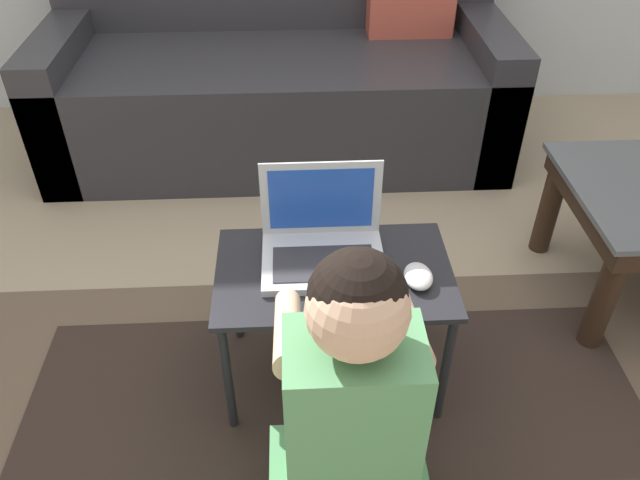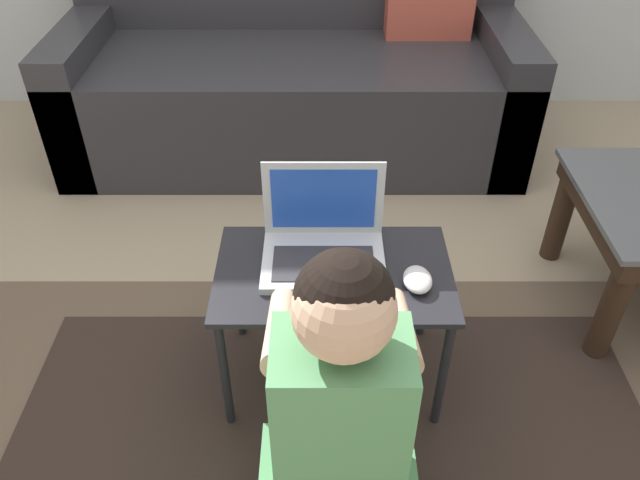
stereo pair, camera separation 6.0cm
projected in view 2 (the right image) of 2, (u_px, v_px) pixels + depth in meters
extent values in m
plane|color=gray|center=(309.00, 362.00, 1.85)|extent=(16.00, 16.00, 0.00)
cube|color=brown|center=(333.00, 440.00, 1.64)|extent=(2.36, 1.24, 0.01)
cube|color=#2D231E|center=(333.00, 438.00, 1.64)|extent=(1.70, 0.89, 0.00)
cube|color=#2D2D33|center=(293.00, 100.00, 2.72)|extent=(1.91, 0.81, 0.45)
cube|color=#2D2D33|center=(91.00, 88.00, 2.69)|extent=(0.16, 0.81, 0.56)
cube|color=#2D2D33|center=(495.00, 88.00, 2.69)|extent=(0.16, 0.81, 0.56)
cylinder|color=black|center=(611.00, 306.00, 1.76)|extent=(0.07, 0.07, 0.39)
cylinder|color=black|center=(561.00, 210.00, 2.12)|extent=(0.07, 0.07, 0.39)
cube|color=black|center=(333.00, 273.00, 1.57)|extent=(0.60, 0.37, 0.02)
cylinder|color=black|center=(224.00, 376.00, 1.57)|extent=(0.02, 0.02, 0.39)
cylinder|color=black|center=(442.00, 376.00, 1.57)|extent=(0.02, 0.02, 0.39)
cylinder|color=black|center=(237.00, 289.00, 1.82)|extent=(0.02, 0.02, 0.39)
cylinder|color=black|center=(425.00, 288.00, 1.82)|extent=(0.02, 0.02, 0.39)
cube|color=#B7BCC6|center=(323.00, 262.00, 1.58)|extent=(0.31, 0.23, 0.02)
cube|color=#28282D|center=(323.00, 263.00, 1.56)|extent=(0.25, 0.14, 0.00)
cube|color=#B7BCC6|center=(323.00, 198.00, 1.59)|extent=(0.31, 0.01, 0.22)
cube|color=#1E47B7|center=(323.00, 199.00, 1.59)|extent=(0.27, 0.00, 0.18)
ellipsoid|color=silver|center=(417.00, 279.00, 1.51)|extent=(0.07, 0.10, 0.03)
cube|color=#518E5B|center=(340.00, 419.00, 1.22)|extent=(0.26, 0.18, 0.42)
sphere|color=tan|center=(343.00, 310.00, 1.04)|extent=(0.18, 0.18, 0.18)
sphere|color=black|center=(343.00, 299.00, 1.04)|extent=(0.17, 0.17, 0.17)
cylinder|color=tan|center=(279.00, 329.00, 1.26)|extent=(0.06, 0.28, 0.14)
cylinder|color=tan|center=(399.00, 329.00, 1.26)|extent=(0.06, 0.28, 0.14)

